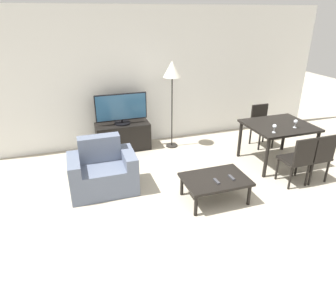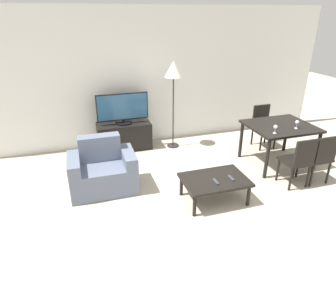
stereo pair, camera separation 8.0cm
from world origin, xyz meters
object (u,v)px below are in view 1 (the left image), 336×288
Objects in this scene: armchair at (103,172)px; dining_chair_near_right at (318,155)px; coffee_table at (215,181)px; dining_chair_far at (261,123)px; dining_chair_near at (298,159)px; wine_glass_center at (275,127)px; floor_lamp at (172,73)px; remote_secondary at (232,177)px; dining_table at (279,129)px; remote_primary at (217,181)px; wine_glass_left at (296,122)px; tv_stand at (123,136)px; tv at (121,109)px.

armchair is 1.18× the size of dining_chair_near_right.
coffee_table is 1.12× the size of dining_chair_far.
wine_glass_center is at bearing 105.85° from dining_chair_near.
floor_lamp is at bearing 123.81° from dining_chair_near.
coffee_table is 6.27× the size of remote_secondary.
wine_glass_center is at bearing 26.91° from remote_secondary.
remote_primary is at bearing -152.46° from dining_table.
coffee_table is 0.24m from remote_secondary.
wine_glass_left is (0.35, 0.57, 0.37)m from dining_chair_near.
dining_chair_near is (2.35, -2.25, 0.20)m from tv_stand.
remote_primary is (-1.64, -0.85, -0.28)m from dining_table.
dining_chair_near_right is 0.48× the size of floor_lamp.
wine_glass_center is at bearing -6.90° from armchair.
dining_chair_near is 1.19m from remote_secondary.
dining_chair_near_right is 1.84m from remote_primary.
dining_chair_far reaches higher than dining_table.
tv reaches higher than dining_chair_near_right.
tv is at bearing 141.54° from wine_glass_center.
remote_secondary is (-1.19, -0.05, -0.10)m from dining_chair_near.
remote_primary is at bearing -68.45° from tv.
remote_primary is at bearing -107.91° from coffee_table.
tv_stand is (0.58, 1.42, -0.03)m from armchair.
armchair is at bearing 152.35° from coffee_table.
remote_secondary is (1.17, -2.29, -0.47)m from tv.
floor_lamp is 2.40m from remote_secondary.
dining_table is 1.33× the size of dining_chair_near_right.
dining_chair_near is 2.69m from floor_lamp.
dining_table reaches higher than remote_secondary.
tv is at bearing 67.91° from armchair.
floor_lamp is (-1.38, 2.06, 1.04)m from dining_chair_near.
floor_lamp is 11.61× the size of remote_primary.
floor_lamp reaches higher than dining_chair_near.
dining_chair_near_right is at bearing -0.85° from coffee_table.
dining_chair_near is at bearing -1.09° from coffee_table.
tv_stand is 1.25× the size of dining_chair_near.
dining_table is 1.33× the size of dining_chair_near.
tv reaches higher than dining_chair_far.
dining_chair_near is 5.78× the size of wine_glass_left.
armchair is at bearing 175.50° from wine_glass_left.
tv_stand is 0.94× the size of dining_table.
floor_lamp reaches higher than wine_glass_left.
tv is at bearing 136.34° from dining_chair_near.
dining_chair_far is at bearing 12.60° from armchair.
coffee_table is at bearing -66.92° from tv.
tv reaches higher than dining_chair_near.
floor_lamp is at bearing 38.52° from armchair.
remote_primary is (-0.06, -2.13, -1.14)m from floor_lamp.
dining_chair_near is at bearing 2.77° from remote_primary.
wine_glass_left reaches higher than tv_stand.
floor_lamp reaches higher than dining_chair_near_right.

